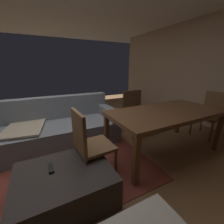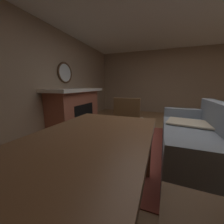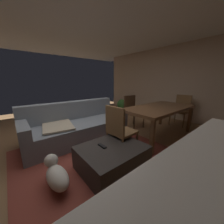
{
  "view_description": "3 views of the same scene",
  "coord_description": "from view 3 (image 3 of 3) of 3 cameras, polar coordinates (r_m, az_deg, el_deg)",
  "views": [
    {
      "loc": [
        -0.05,
        -2.33,
        1.42
      ],
      "look_at": [
        0.83,
        -0.62,
        0.81
      ],
      "focal_mm": 23.11,
      "sensor_mm": 36.0,
      "label": 1
    },
    {
      "loc": [
        2.44,
        -0.23,
        1.13
      ],
      "look_at": [
        0.31,
        -1.02,
        0.68
      ],
      "focal_mm": 21.42,
      "sensor_mm": 36.0,
      "label": 2
    },
    {
      "loc": [
        -1.05,
        -2.33,
        1.35
      ],
      "look_at": [
        -0.0,
        -1.07,
        0.95
      ],
      "focal_mm": 20.27,
      "sensor_mm": 36.0,
      "label": 3
    }
  ],
  "objects": [
    {
      "name": "couch",
      "position": [
        3.12,
        -15.42,
        -6.26
      ],
      "size": [
        2.29,
        0.98,
        0.86
      ],
      "color": "slate",
      "rests_on": "ground"
    },
    {
      "name": "dining_table",
      "position": [
        3.27,
        20.44,
        0.96
      ],
      "size": [
        1.87,
        0.94,
        0.74
      ],
      "color": "brown",
      "rests_on": "ground"
    },
    {
      "name": "potted_plant",
      "position": [
        5.59,
        4.35,
        3.26
      ],
      "size": [
        0.39,
        0.39,
        0.57
      ],
      "color": "#474C51",
      "rests_on": "ground"
    },
    {
      "name": "dining_chair_west",
      "position": [
        2.3,
        3.13,
        -7.22
      ],
      "size": [
        0.46,
        0.46,
        0.93
      ],
      "color": "brown",
      "rests_on": "ground"
    },
    {
      "name": "ceiling",
      "position": [
        2.82,
        -17.89,
        38.4
      ],
      "size": [
        8.66,
        8.66,
        0.0
      ],
      "primitive_type": "plane",
      "color": "white"
    },
    {
      "name": "floor",
      "position": [
        2.88,
        -14.05,
        -14.49
      ],
      "size": [
        8.66,
        8.66,
        0.0
      ],
      "primitive_type": "plane",
      "color": "olive"
    },
    {
      "name": "dining_chair_east",
      "position": [
        4.48,
        28.83,
        1.5
      ],
      "size": [
        0.46,
        0.46,
        0.93
      ],
      "color": "brown",
      "rests_on": "ground"
    },
    {
      "name": "dining_chair_north",
      "position": [
        3.8,
        9.03,
        1.11
      ],
      "size": [
        0.46,
        0.46,
        0.93
      ],
      "color": "#513823",
      "rests_on": "ground"
    },
    {
      "name": "tv_remote",
      "position": [
        2.01,
        -4.45,
        -15.02
      ],
      "size": [
        0.05,
        0.16,
        0.02
      ],
      "primitive_type": "cube",
      "rotation": [
        0.0,
        0.0,
        0.02
      ],
      "color": "black",
      "rests_on": "ottoman_coffee_table"
    },
    {
      "name": "wall_right_window_side",
      "position": [
        5.2,
        24.38,
        11.8
      ],
      "size": [
        0.12,
        6.15,
        2.54
      ],
      "primitive_type": "cube",
      "color": "#C4AA91",
      "rests_on": "ground"
    },
    {
      "name": "small_dog",
      "position": [
        1.93,
        -23.82,
        -24.28
      ],
      "size": [
        0.25,
        0.54,
        0.34
      ],
      "color": "silver",
      "rests_on": "ground"
    },
    {
      "name": "area_rug",
      "position": [
        2.65,
        -9.32,
        -16.79
      ],
      "size": [
        2.6,
        2.0,
        0.01
      ],
      "primitive_type": "cube",
      "color": "brown",
      "rests_on": "ground"
    },
    {
      "name": "ottoman_coffee_table",
      "position": [
        2.1,
        0.02,
        -19.77
      ],
      "size": [
        0.98,
        0.79,
        0.37
      ],
      "primitive_type": "cube",
      "color": "#2D2826",
      "rests_on": "ground"
    }
  ]
}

